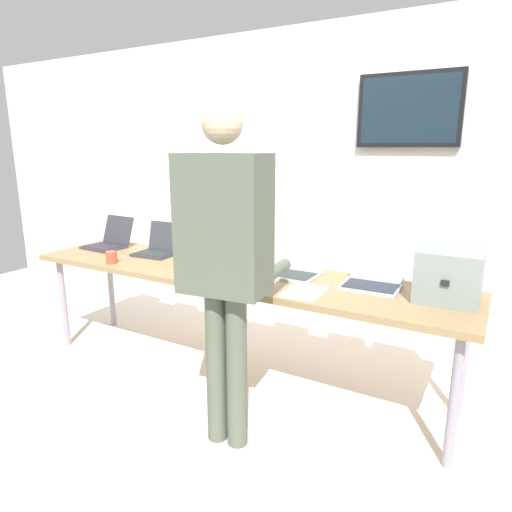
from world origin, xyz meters
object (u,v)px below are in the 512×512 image
laptop_station_0 (109,240)px  laptop_station_1 (159,247)px  laptop_station_3 (294,266)px  coffee_mug (111,257)px  laptop_station_2 (220,257)px  workbench (232,278)px  equipment_box (450,275)px  laptop_station_4 (374,276)px  person (225,248)px

laptop_station_0 → laptop_station_1: size_ratio=1.09×
laptop_station_3 → coffee_mug: laptop_station_3 is taller
laptop_station_2 → coffee_mug: laptop_station_2 is taller
workbench → equipment_box: 1.36m
laptop_station_0 → laptop_station_2: laptop_station_0 is taller
laptop_station_1 → coffee_mug: bearing=-105.4°
laptop_station_4 → person: bearing=-126.1°
laptop_station_1 → laptop_station_3: laptop_station_1 is taller
workbench → person: size_ratio=1.73×
laptop_station_1 → person: size_ratio=0.18×
person → laptop_station_1: bearing=146.2°
laptop_station_0 → laptop_station_4: size_ratio=0.96×
laptop_station_2 → laptop_station_4: (1.10, 0.04, 0.00)m
workbench → laptop_station_2: size_ratio=9.58×
coffee_mug → laptop_station_0: bearing=138.7°
laptop_station_4 → coffee_mug: laptop_station_4 is taller
laptop_station_0 → coffee_mug: size_ratio=4.03×
laptop_station_1 → laptop_station_4: (1.69, 0.01, 0.00)m
workbench → laptop_station_2: 0.23m
laptop_station_1 → laptop_station_2: bearing=-2.2°
person → workbench: bearing=120.4°
equipment_box → laptop_station_0: (-2.63, 0.02, -0.08)m
laptop_station_3 → workbench: bearing=-160.8°
equipment_box → laptop_station_2: equipment_box is taller
equipment_box → laptop_station_0: equipment_box is taller
laptop_station_2 → person: bearing=-53.8°
laptop_station_0 → laptop_station_3: bearing=0.6°
person → laptop_station_2: bearing=126.2°
equipment_box → coffee_mug: (-2.21, -0.35, -0.10)m
laptop_station_2 → person: 0.95m
laptop_station_2 → laptop_station_3: size_ratio=0.90×
laptop_station_4 → person: size_ratio=0.20×
laptop_station_3 → coffee_mug: 1.33m
laptop_station_0 → laptop_station_4: laptop_station_4 is taller
laptop_station_0 → laptop_station_3: laptop_station_0 is taller
laptop_station_3 → laptop_station_4: bearing=0.7°
laptop_station_3 → laptop_station_4: size_ratio=1.01×
laptop_station_0 → laptop_station_2: size_ratio=1.06×
equipment_box → laptop_station_4: bearing=174.1°
workbench → laptop_station_0: (-1.29, 0.12, 0.11)m
laptop_station_0 → person: size_ratio=0.19×
workbench → coffee_mug: bearing=-163.9°
workbench → laptop_station_1: bearing=170.0°
workbench → person: 0.81m
equipment_box → laptop_station_1: equipment_box is taller
laptop_station_0 → laptop_station_1: 0.53m
laptop_station_0 → coffee_mug: bearing=-41.3°
workbench → laptop_station_3: (0.40, 0.14, 0.11)m
laptop_station_0 → laptop_station_1: bearing=1.5°
laptop_station_4 → workbench: bearing=-171.0°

